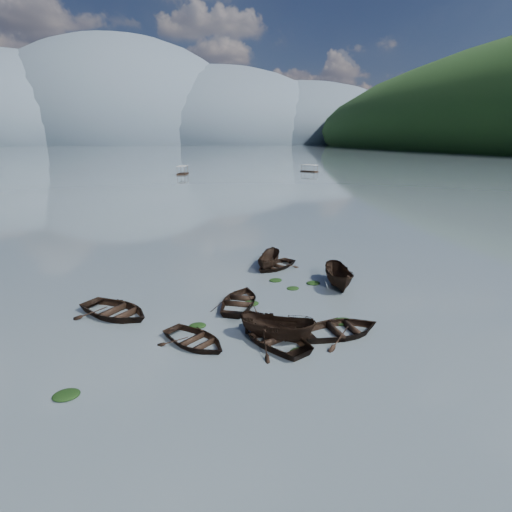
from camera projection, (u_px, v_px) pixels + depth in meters
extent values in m
plane|color=#536168|center=(315.00, 360.00, 19.97)|extent=(2400.00, 2400.00, 0.00)
ellipsoid|color=#475666|center=(20.00, 144.00, 795.18)|extent=(520.00, 520.00, 280.00)
ellipsoid|color=#475666|center=(125.00, 144.00, 842.40)|extent=(520.00, 520.00, 340.00)
ellipsoid|color=#475666|center=(219.00, 143.00, 889.62)|extent=(520.00, 520.00, 260.00)
ellipsoid|color=#475666|center=(295.00, 143.00, 932.12)|extent=(520.00, 520.00, 220.00)
imported|color=black|center=(195.00, 344.00, 21.53)|extent=(4.84, 5.12, 0.86)
imported|color=black|center=(240.00, 305.00, 26.61)|extent=(5.01, 5.61, 0.96)
imported|color=black|center=(277.00, 339.00, 22.05)|extent=(4.47, 3.78, 1.66)
imported|color=black|center=(273.00, 341.00, 21.88)|extent=(5.27, 6.01, 1.04)
imported|color=black|center=(341.00, 334.00, 22.61)|extent=(4.97, 3.72, 0.98)
imported|color=black|center=(338.00, 286.00, 29.95)|extent=(2.74, 4.91, 1.79)
imported|color=black|center=(116.00, 315.00, 25.00)|extent=(6.19, 6.17, 1.06)
imported|color=black|center=(275.00, 268.00, 34.12)|extent=(5.26, 4.94, 0.89)
imported|color=black|center=(268.00, 267.00, 34.32)|extent=(3.29, 4.22, 1.54)
ellipsoid|color=black|center=(66.00, 396.00, 17.15)|extent=(1.15, 0.94, 0.25)
ellipsoid|color=black|center=(251.00, 304.00, 26.66)|extent=(1.11, 0.89, 0.24)
ellipsoid|color=black|center=(300.00, 353.00, 20.61)|extent=(1.14, 0.91, 0.25)
ellipsoid|color=black|center=(276.00, 281.00, 31.06)|extent=(1.00, 0.84, 0.22)
ellipsoid|color=black|center=(342.00, 323.00, 24.02)|extent=(1.27, 1.01, 0.26)
ellipsoid|color=black|center=(198.00, 326.00, 23.53)|extent=(1.02, 0.83, 0.22)
ellipsoid|color=black|center=(293.00, 289.00, 29.42)|extent=(0.94, 0.79, 0.20)
ellipsoid|color=black|center=(313.00, 284.00, 30.44)|extent=(1.06, 0.85, 0.23)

